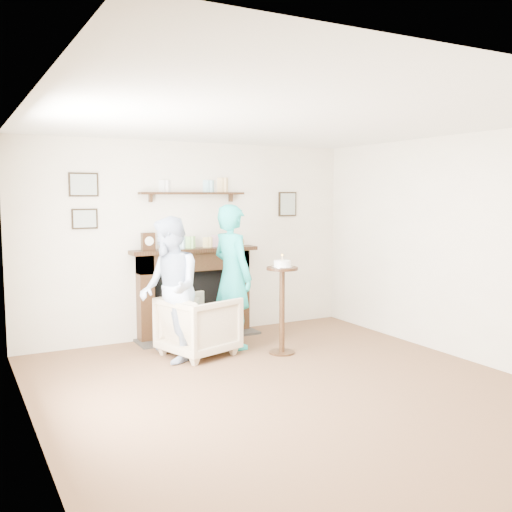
{
  "coord_description": "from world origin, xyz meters",
  "views": [
    {
      "loc": [
        -2.76,
        -4.38,
        1.84
      ],
      "look_at": [
        0.09,
        0.9,
        1.19
      ],
      "focal_mm": 40.0,
      "sensor_mm": 36.0,
      "label": 1
    }
  ],
  "objects_px": {
    "armchair": "(199,355)",
    "man": "(171,360)",
    "pedestal_table": "(282,293)",
    "woman": "(233,347)"
  },
  "relations": [
    {
      "from": "pedestal_table",
      "to": "armchair",
      "type": "bearing_deg",
      "value": 155.03
    },
    {
      "from": "woman",
      "to": "pedestal_table",
      "type": "relative_size",
      "value": 1.49
    },
    {
      "from": "armchair",
      "to": "pedestal_table",
      "type": "xyz_separation_m",
      "value": [
        0.87,
        -0.4,
        0.71
      ]
    },
    {
      "from": "man",
      "to": "pedestal_table",
      "type": "distance_m",
      "value": 1.47
    },
    {
      "from": "man",
      "to": "armchair",
      "type": "bearing_deg",
      "value": 104.95
    },
    {
      "from": "armchair",
      "to": "woman",
      "type": "relative_size",
      "value": 0.44
    },
    {
      "from": "man",
      "to": "pedestal_table",
      "type": "relative_size",
      "value": 1.38
    },
    {
      "from": "man",
      "to": "woman",
      "type": "xyz_separation_m",
      "value": [
        0.86,
        0.19,
        0.0
      ]
    },
    {
      "from": "armchair",
      "to": "man",
      "type": "distance_m",
      "value": 0.37
    },
    {
      "from": "man",
      "to": "pedestal_table",
      "type": "xyz_separation_m",
      "value": [
        1.23,
        -0.34,
        0.71
      ]
    }
  ]
}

